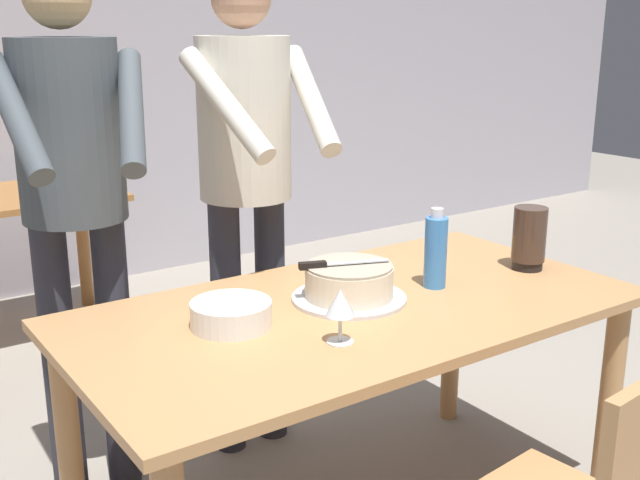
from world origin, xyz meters
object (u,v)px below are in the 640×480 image
(cake_on_platter, at_px, (349,284))
(background_table, at_px, (12,227))
(cake_knife, at_px, (325,264))
(person_standing_beside, at_px, (73,180))
(main_dining_table, at_px, (356,339))
(person_cutting_cake, at_px, (246,162))
(plate_stack, at_px, (231,314))
(hurricane_lamp, at_px, (529,238))
(water_bottle, at_px, (436,251))
(wine_glass_near, at_px, (340,305))

(cake_on_platter, height_order, background_table, cake_on_platter)
(cake_knife, xyz_separation_m, person_standing_beside, (-0.52, 0.60, 0.21))
(main_dining_table, bearing_deg, cake_on_platter, 80.23)
(person_cutting_cake, distance_m, background_table, 1.70)
(cake_on_platter, relative_size, plate_stack, 1.55)
(main_dining_table, xyz_separation_m, hurricane_lamp, (0.68, -0.05, 0.21))
(water_bottle, bearing_deg, cake_knife, 167.64)
(person_cutting_cake, bearing_deg, person_standing_beside, 177.08)
(plate_stack, height_order, water_bottle, water_bottle)
(main_dining_table, xyz_separation_m, person_cutting_cake, (0.01, 0.64, 0.43))
(cake_knife, distance_m, wine_glass_near, 0.30)
(wine_glass_near, xyz_separation_m, hurricane_lamp, (0.88, 0.14, 0.00))
(cake_knife, bearing_deg, hurricane_lamp, -9.28)
(water_bottle, bearing_deg, background_table, 108.54)
(hurricane_lamp, xyz_separation_m, person_standing_beside, (-1.26, 0.72, 0.22))
(cake_on_platter, relative_size, cake_knife, 1.31)
(water_bottle, xyz_separation_m, background_table, (-0.74, 2.21, -0.29))
(person_cutting_cake, bearing_deg, plate_stack, -123.45)
(wine_glass_near, distance_m, background_table, 2.43)
(water_bottle, xyz_separation_m, person_standing_beside, (-0.88, 0.68, 0.21))
(cake_knife, relative_size, hurricane_lamp, 1.24)
(cake_on_platter, relative_size, background_table, 0.34)
(hurricane_lamp, height_order, person_standing_beside, person_standing_beside)
(person_standing_beside, bearing_deg, cake_on_platter, -46.86)
(plate_stack, bearing_deg, wine_glass_near, -55.31)
(plate_stack, distance_m, background_table, 2.15)
(hurricane_lamp, bearing_deg, person_standing_beside, 150.10)
(water_bottle, relative_size, person_standing_beside, 0.15)
(wine_glass_near, distance_m, person_standing_beside, 0.97)
(plate_stack, relative_size, water_bottle, 0.88)
(cake_on_platter, xyz_separation_m, background_table, (-0.45, 2.16, -0.22))
(wine_glass_near, bearing_deg, plate_stack, 124.69)
(plate_stack, bearing_deg, main_dining_table, -9.24)
(wine_glass_near, distance_m, person_cutting_cake, 0.89)
(cake_knife, bearing_deg, background_table, 100.19)
(cake_knife, distance_m, plate_stack, 0.33)
(person_standing_beside, bearing_deg, main_dining_table, -49.23)
(wine_glass_near, bearing_deg, person_cutting_cake, 76.00)
(plate_stack, bearing_deg, background_table, 91.79)
(cake_on_platter, xyz_separation_m, cake_knife, (-0.07, 0.03, 0.06))
(person_standing_beside, bearing_deg, background_table, 84.82)
(water_bottle, distance_m, hurricane_lamp, 0.38)
(person_standing_beside, bearing_deg, plate_stack, -71.46)
(cake_on_platter, xyz_separation_m, hurricane_lamp, (0.67, -0.10, 0.06))
(person_standing_beside, xyz_separation_m, background_table, (0.14, 1.53, -0.50))
(cake_on_platter, bearing_deg, hurricane_lamp, -8.09)
(main_dining_table, relative_size, background_table, 1.66)
(hurricane_lamp, xyz_separation_m, person_cutting_cake, (-0.67, 0.69, 0.22))
(main_dining_table, xyz_separation_m, plate_stack, (-0.38, 0.06, 0.14))
(wine_glass_near, bearing_deg, background_table, 95.80)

